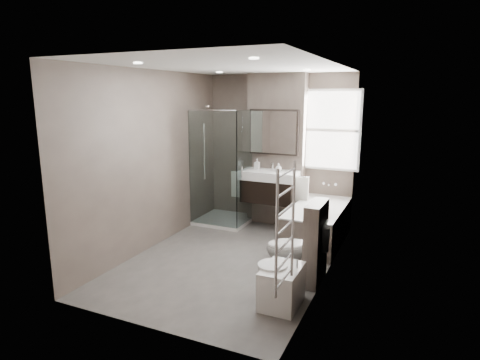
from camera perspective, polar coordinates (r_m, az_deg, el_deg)
The scene contains 15 objects.
room at distance 5.36m, azimuth -1.01°, elevation 1.89°, with size 2.70×3.90×2.70m.
vanity_pier at distance 6.98m, azimuth 5.21°, elevation 4.21°, with size 1.00×0.25×2.60m, color brown.
vanity at distance 6.76m, azimuth 4.15°, elevation -0.85°, with size 0.95×0.47×0.66m.
mirror_cabinet at distance 6.79m, azimuth 4.81°, elevation 6.80°, with size 0.86×0.08×0.76m.
towel_left at distance 6.95m, azimuth -0.25°, elevation -0.64°, with size 0.24×0.06×0.44m, color silver.
towel_right at distance 6.58m, azimuth 8.67°, elevation -1.50°, with size 0.24×0.06×0.44m, color silver.
shower_enclosure at distance 7.04m, azimuth -1.85°, elevation -2.40°, with size 0.90×0.90×2.00m.
bathtub at distance 6.32m, azimuth 11.01°, elevation -5.97°, with size 0.75×1.60×0.57m.
window at distance 6.81m, azimuth 12.78°, elevation 6.94°, with size 0.98×0.06×1.33m.
toilet at distance 5.07m, azimuth 8.02°, elevation -9.66°, with size 0.42×0.74×0.75m, color white.
cistern_box at distance 4.95m, azimuth 10.68°, elevation -8.77°, with size 0.19×0.55×1.00m.
bidet at distance 4.50m, azimuth 5.87°, elevation -14.64°, with size 0.46×0.54×0.56m.
towel_radiator at distance 3.51m, azimuth 6.45°, elevation -6.69°, with size 0.03×0.49×1.10m.
soap_bottle_a at distance 6.84m, azimuth 2.45°, elevation 2.30°, with size 0.08×0.08×0.18m, color white.
soap_bottle_b at distance 6.68m, azimuth 5.51°, elevation 1.81°, with size 0.10×0.10×0.13m, color white.
Camera 1 is at (2.24, -4.77, 2.24)m, focal length 30.00 mm.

